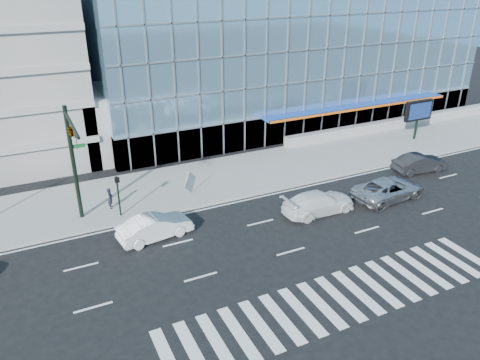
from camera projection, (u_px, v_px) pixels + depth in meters
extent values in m
plane|color=black|center=(260.00, 223.00, 32.33)|extent=(160.00, 160.00, 0.00)
cube|color=gray|center=(215.00, 179.00, 38.84)|extent=(120.00, 8.00, 0.15)
cube|color=#729FBF|center=(262.00, 45.00, 56.03)|extent=(42.00, 26.00, 15.00)
cube|color=gray|center=(113.00, 122.00, 43.42)|extent=(6.00, 8.00, 6.00)
cube|color=gray|center=(404.00, 122.00, 51.07)|extent=(30.00, 0.80, 1.00)
cylinder|color=black|center=(74.00, 164.00, 31.14)|extent=(0.28, 0.28, 8.00)
cylinder|color=black|center=(71.00, 124.00, 27.35)|extent=(0.18, 5.60, 0.18)
imported|color=black|center=(76.00, 141.00, 26.46)|extent=(0.18, 0.22, 1.10)
imported|color=black|center=(71.00, 130.00, 28.26)|extent=(0.48, 2.24, 0.90)
cube|color=#0C591E|center=(78.00, 146.00, 30.82)|extent=(0.90, 0.05, 0.25)
cylinder|color=black|center=(119.00, 196.00, 32.36)|extent=(0.12, 0.12, 3.00)
cube|color=black|center=(117.00, 180.00, 31.69)|extent=(0.30, 0.25, 0.35)
cylinder|color=black|center=(415.00, 130.00, 47.12)|extent=(0.24, 0.24, 2.00)
cube|color=black|center=(419.00, 110.00, 46.29)|extent=(3.20, 0.40, 2.00)
cube|color=#0C193F|center=(420.00, 111.00, 46.11)|extent=(2.80, 0.02, 1.60)
imported|color=#BCBBC0|center=(389.00, 189.00, 35.31)|extent=(6.05, 3.16, 1.63)
imported|color=white|center=(319.00, 202.00, 33.35)|extent=(5.54, 2.35, 1.60)
imported|color=white|center=(155.00, 227.00, 30.21)|extent=(5.04, 2.34, 1.60)
imported|color=black|center=(420.00, 163.00, 40.00)|extent=(4.96, 2.22, 1.58)
imported|color=black|center=(110.00, 198.00, 33.65)|extent=(0.52, 0.66, 1.58)
cube|color=#A0A0A0|center=(190.00, 182.00, 35.85)|extent=(1.42, 1.25, 1.83)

